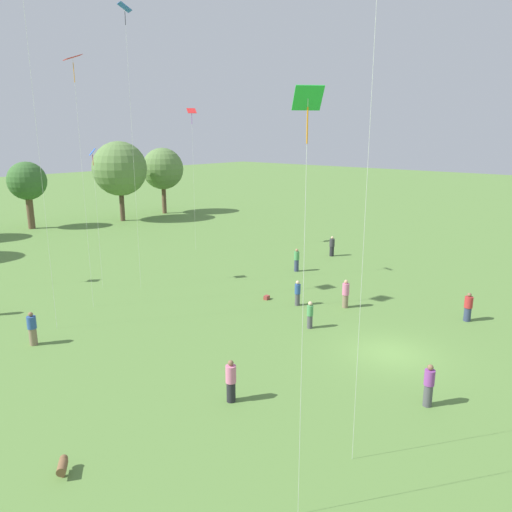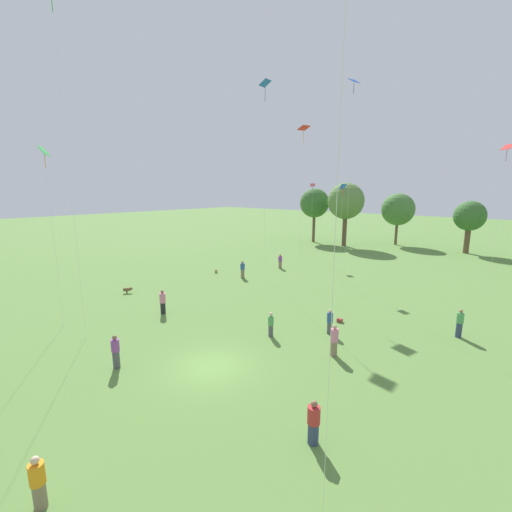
# 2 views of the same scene
# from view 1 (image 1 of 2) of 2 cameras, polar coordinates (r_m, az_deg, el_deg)

# --- Properties ---
(ground_plane) EXTENTS (240.00, 240.00, 0.00)m
(ground_plane) POSITION_cam_1_polar(r_m,az_deg,el_deg) (26.50, 15.22, -10.69)
(ground_plane) COLOR #5B843D
(tree_3) EXTENTS (4.31, 4.31, 7.65)m
(tree_3) POSITION_cam_1_polar(r_m,az_deg,el_deg) (62.64, -24.70, 7.73)
(tree_3) COLOR brown
(tree_3) RESTS_ON ground_plane
(tree_4) EXTENTS (6.64, 6.64, 9.81)m
(tree_4) POSITION_cam_1_polar(r_m,az_deg,el_deg) (64.39, -15.32, 9.59)
(tree_4) COLOR brown
(tree_4) RESTS_ON ground_plane
(tree_5) EXTENTS (5.53, 5.53, 8.83)m
(tree_5) POSITION_cam_1_polar(r_m,az_deg,el_deg) (69.30, -10.61, 9.76)
(tree_5) COLOR brown
(tree_5) RESTS_ON ground_plane
(person_0) EXTENTS (0.66, 0.66, 1.73)m
(person_0) POSITION_cam_1_polar(r_m,az_deg,el_deg) (31.96, 23.08, -5.42)
(person_0) COLOR #333D5B
(person_0) RESTS_ON ground_plane
(person_1) EXTENTS (0.62, 0.62, 1.83)m
(person_1) POSITION_cam_1_polar(r_m,az_deg,el_deg) (32.11, 10.20, -4.28)
(person_1) COLOR #847056
(person_1) RESTS_ON ground_plane
(person_2) EXTENTS (0.46, 0.46, 1.65)m
(person_2) POSITION_cam_1_polar(r_m,az_deg,el_deg) (32.12, 4.77, -4.24)
(person_2) COLOR #4C4C51
(person_2) RESTS_ON ground_plane
(person_3) EXTENTS (0.57, 0.57, 1.85)m
(person_3) POSITION_cam_1_polar(r_m,az_deg,el_deg) (39.90, 4.66, -0.47)
(person_3) COLOR #333D5B
(person_3) RESTS_ON ground_plane
(person_4) EXTENTS (0.56, 0.56, 1.81)m
(person_4) POSITION_cam_1_polar(r_m,az_deg,el_deg) (45.19, 8.67, 1.10)
(person_4) COLOR #232328
(person_4) RESTS_ON ground_plane
(person_5) EXTENTS (0.45, 0.45, 1.59)m
(person_5) POSITION_cam_1_polar(r_m,az_deg,el_deg) (28.56, 6.19, -6.70)
(person_5) COLOR #4C4C51
(person_5) RESTS_ON ground_plane
(person_8) EXTENTS (0.60, 0.60, 1.84)m
(person_8) POSITION_cam_1_polar(r_m,az_deg,el_deg) (21.11, -2.89, -14.10)
(person_8) COLOR #232328
(person_8) RESTS_ON ground_plane
(person_9) EXTENTS (0.47, 0.47, 1.82)m
(person_9) POSITION_cam_1_polar(r_m,az_deg,el_deg) (21.92, 19.14, -13.82)
(person_9) COLOR #4C4C51
(person_9) RESTS_ON ground_plane
(person_10) EXTENTS (0.61, 0.61, 1.81)m
(person_10) POSITION_cam_1_polar(r_m,az_deg,el_deg) (28.70, -24.20, -7.60)
(person_10) COLOR #847056
(person_10) RESTS_ON ground_plane
(kite_1) EXTENTS (0.65, 0.73, 9.78)m
(kite_1) POSITION_cam_1_polar(r_m,az_deg,el_deg) (36.13, -18.13, 10.25)
(kite_1) COLOR blue
(kite_1) RESTS_ON ground_plane
(kite_3) EXTENTS (1.13, 1.16, 15.13)m
(kite_3) POSITION_cam_1_polar(r_m,az_deg,el_deg) (32.14, -20.11, 19.34)
(kite_3) COLOR red
(kite_3) RESTS_ON ground_plane
(kite_4) EXTENTS (0.82, 0.80, 11.90)m
(kite_4) POSITION_cam_1_polar(r_m,az_deg,el_deg) (12.36, 5.87, 14.15)
(kite_4) COLOR green
(kite_4) RESTS_ON ground_plane
(kite_6) EXTENTS (0.97, 1.04, 18.71)m
(kite_6) POSITION_cam_1_polar(r_m,az_deg,el_deg) (35.73, -14.66, 23.92)
(kite_6) COLOR blue
(kite_6) RESTS_ON ground_plane
(kite_7) EXTENTS (1.03, 0.98, 12.94)m
(kite_7) POSITION_cam_1_polar(r_m,az_deg,el_deg) (46.86, -7.35, 15.32)
(kite_7) COLOR red
(kite_7) RESTS_ON ground_plane
(dog_0) EXTENTS (0.65, 0.76, 0.53)m
(dog_0) POSITION_cam_1_polar(r_m,az_deg,el_deg) (18.61, -21.23, -21.40)
(dog_0) COLOR brown
(dog_0) RESTS_ON ground_plane
(picnic_bag_0) EXTENTS (0.40, 0.32, 0.26)m
(picnic_bag_0) POSITION_cam_1_polar(r_m,az_deg,el_deg) (33.34, 1.22, -4.76)
(picnic_bag_0) COLOR #933833
(picnic_bag_0) RESTS_ON ground_plane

